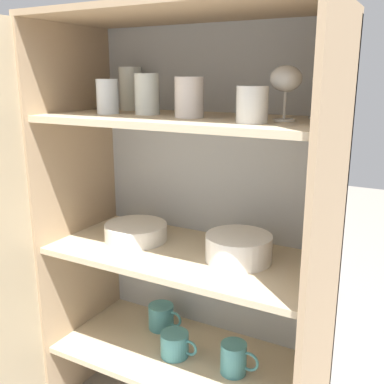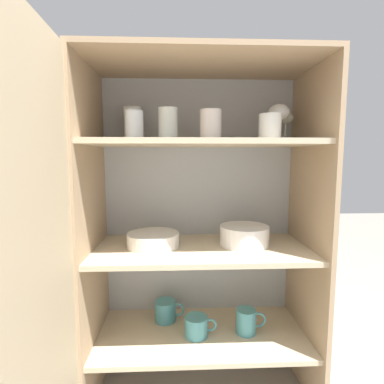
% 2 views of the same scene
% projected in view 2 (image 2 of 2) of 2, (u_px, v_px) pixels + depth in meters
% --- Properties ---
extents(cupboard_back_panel, '(0.89, 0.02, 1.33)m').
position_uv_depth(cupboard_back_panel, '(198.00, 224.00, 1.42)').
color(cupboard_back_panel, '#B2B7BC').
rests_on(cupboard_back_panel, ground_plane).
extents(cupboard_side_left, '(0.02, 0.43, 1.33)m').
position_uv_depth(cupboard_side_left, '(92.00, 237.00, 1.19)').
color(cupboard_side_left, tan).
rests_on(cupboard_side_left, ground_plane).
extents(cupboard_side_right, '(0.02, 0.43, 1.33)m').
position_uv_depth(cupboard_side_right, '(308.00, 234.00, 1.23)').
color(cupboard_side_right, tan).
rests_on(cupboard_side_right, ground_plane).
extents(cupboard_top_panel, '(0.89, 0.43, 0.02)m').
position_uv_depth(cupboard_top_panel, '(202.00, 63.00, 1.13)').
color(cupboard_top_panel, tan).
rests_on(cupboard_top_panel, cupboard_side_left).
extents(shelf_board_lower, '(0.86, 0.40, 0.02)m').
position_uv_depth(shelf_board_lower, '(201.00, 334.00, 1.26)').
color(shelf_board_lower, beige).
extents(shelf_board_middle, '(0.86, 0.40, 0.02)m').
position_uv_depth(shelf_board_middle, '(202.00, 249.00, 1.22)').
color(shelf_board_middle, beige).
extents(shelf_board_upper, '(0.86, 0.40, 0.02)m').
position_uv_depth(shelf_board_upper, '(202.00, 143.00, 1.17)').
color(shelf_board_upper, beige).
extents(cupboard_door, '(0.04, 0.45, 1.33)m').
position_uv_depth(cupboard_door, '(43.00, 283.00, 0.76)').
color(cupboard_door, tan).
rests_on(cupboard_door, ground_plane).
extents(tumbler_glass_0, '(0.08, 0.08, 0.11)m').
position_uv_depth(tumbler_glass_0, '(211.00, 125.00, 1.14)').
color(tumbler_glass_0, silver).
rests_on(tumbler_glass_0, shelf_board_upper).
extents(tumbler_glass_1, '(0.08, 0.08, 0.15)m').
position_uv_depth(tumbler_glass_1, '(133.00, 125.00, 1.28)').
color(tumbler_glass_1, white).
rests_on(tumbler_glass_1, shelf_board_upper).
extents(tumbler_glass_2, '(0.07, 0.07, 0.11)m').
position_uv_depth(tumbler_glass_2, '(134.00, 125.00, 1.12)').
color(tumbler_glass_2, white).
rests_on(tumbler_glass_2, shelf_board_upper).
extents(tumbler_glass_3, '(0.08, 0.08, 0.12)m').
position_uv_depth(tumbler_glass_3, '(168.00, 124.00, 1.16)').
color(tumbler_glass_3, white).
rests_on(tumbler_glass_3, shelf_board_upper).
extents(tumbler_glass_4, '(0.08, 0.08, 0.09)m').
position_uv_depth(tumbler_glass_4, '(270.00, 127.00, 1.10)').
color(tumbler_glass_4, white).
rests_on(tumbler_glass_4, shelf_board_upper).
extents(wine_glass_0, '(0.08, 0.08, 0.14)m').
position_uv_depth(wine_glass_0, '(279.00, 114.00, 1.18)').
color(wine_glass_0, white).
rests_on(wine_glass_0, shelf_board_upper).
extents(wine_glass_1, '(0.07, 0.07, 0.13)m').
position_uv_depth(wine_glass_1, '(286.00, 121.00, 1.30)').
color(wine_glass_1, white).
rests_on(wine_glass_1, shelf_board_upper).
extents(plate_stack_white, '(0.20, 0.20, 0.08)m').
position_uv_depth(plate_stack_white, '(244.00, 235.00, 1.24)').
color(plate_stack_white, white).
rests_on(plate_stack_white, shelf_board_middle).
extents(mixing_bowl_large, '(0.21, 0.21, 0.06)m').
position_uv_depth(mixing_bowl_large, '(153.00, 239.00, 1.22)').
color(mixing_bowl_large, silver).
rests_on(mixing_bowl_large, shelf_board_middle).
extents(coffee_mug_primary, '(0.13, 0.09, 0.08)m').
position_uv_depth(coffee_mug_primary, '(197.00, 326.00, 1.23)').
color(coffee_mug_primary, teal).
rests_on(coffee_mug_primary, shelf_board_lower).
extents(coffee_mug_extra_1, '(0.13, 0.08, 0.10)m').
position_uv_depth(coffee_mug_extra_1, '(247.00, 321.00, 1.25)').
color(coffee_mug_extra_1, teal).
rests_on(coffee_mug_extra_1, shelf_board_lower).
extents(coffee_mug_extra_2, '(0.13, 0.09, 0.09)m').
position_uv_depth(coffee_mug_extra_2, '(166.00, 311.00, 1.35)').
color(coffee_mug_extra_2, teal).
rests_on(coffee_mug_extra_2, shelf_board_lower).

